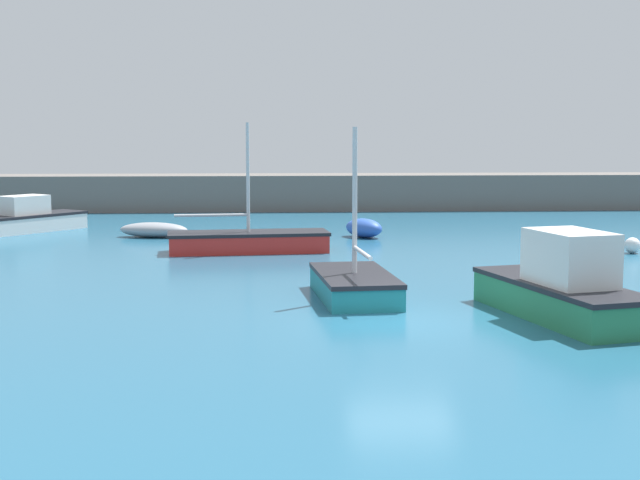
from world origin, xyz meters
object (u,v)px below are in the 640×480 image
Objects in this scene: sailboat_short_mast at (248,241)px; cabin_cruiser_white at (563,287)px; motorboat_with_cabin at (30,218)px; fishing_dinghy_green at (364,228)px; sailboat_twin_hulled at (354,284)px; rowboat_white_midwater at (154,230)px; mooring_buoy_white at (632,245)px.

cabin_cruiser_white is at bearing -63.89° from sailboat_short_mast.
sailboat_short_mast is 12.33m from motorboat_with_cabin.
cabin_cruiser_white reaches higher than fishing_dinghy_green.
sailboat_twin_hulled is 13.91m from fishing_dinghy_green.
rowboat_white_midwater is at bearing 124.40° from sailboat_short_mast.
cabin_cruiser_white is (17.46, -19.81, 0.17)m from motorboat_with_cabin.
fishing_dinghy_green is at bearing 8.63° from rowboat_white_midwater.
mooring_buoy_white is at bearing -57.61° from sailboat_twin_hulled.
cabin_cruiser_white is 20.82m from rowboat_white_midwater.
sailboat_short_mast reaches higher than fishing_dinghy_green.
sailboat_twin_hulled is 21.24m from motorboat_with_cabin.
sailboat_twin_hulled is 2.06× the size of fishing_dinghy_green.
rowboat_white_midwater is at bearing 21.57° from sailboat_twin_hulled.
motorboat_with_cabin is (-14.59, 3.12, 0.20)m from fishing_dinghy_green.
cabin_cruiser_white is (7.62, -12.38, 0.36)m from sailboat_short_mast.
sailboat_short_mast is at bearing -83.12° from fishing_dinghy_green.
cabin_cruiser_white is (2.87, -16.69, 0.36)m from fishing_dinghy_green.
mooring_buoy_white is (6.36, 11.17, -0.47)m from cabin_cruiser_white.
sailboat_short_mast is 1.05× the size of cabin_cruiser_white.
rowboat_white_midwater is 5.37× the size of mooring_buoy_white.
sailboat_twin_hulled is at bearing -42.60° from fishing_dinghy_green.
sailboat_short_mast is at bearing -88.21° from motorboat_with_cabin.
cabin_cruiser_white is 1.84× the size of rowboat_white_midwater.
cabin_cruiser_white reaches higher than mooring_buoy_white.
mooring_buoy_white is (13.98, -1.21, -0.11)m from sailboat_short_mast.
rowboat_white_midwater is at bearing -75.17° from motorboat_with_cabin.
mooring_buoy_white is at bearing -6.40° from rowboat_white_midwater.
motorboat_with_cabin is at bearing 27.97° from cabin_cruiser_white.
motorboat_with_cabin is 0.86× the size of cabin_cruiser_white.
sailboat_short_mast is 14.54m from cabin_cruiser_white.
sailboat_short_mast reaches higher than mooring_buoy_white.
motorboat_with_cabin reaches higher than mooring_buoy_white.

